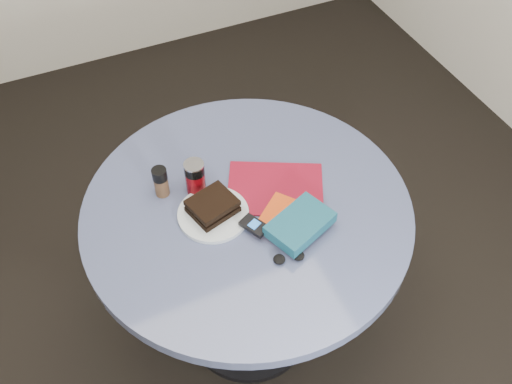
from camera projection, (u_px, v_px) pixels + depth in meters
name	position (u px, v px, depth m)	size (l,w,h in m)	color
ground	(249.00, 325.00, 2.28)	(4.00, 4.00, 0.00)	black
table	(248.00, 238.00, 1.84)	(1.00, 1.00, 0.75)	black
plate	(213.00, 214.00, 1.69)	(0.21, 0.21, 0.01)	silver
sandwich	(212.00, 206.00, 1.67)	(0.15, 0.14, 0.05)	black
soda_can	(195.00, 177.00, 1.72)	(0.07, 0.07, 0.12)	maroon
pepper_grinder	(161.00, 182.00, 1.71)	(0.05, 0.05, 0.10)	#4E3621
magazine	(275.00, 189.00, 1.76)	(0.29, 0.22, 0.01)	maroon
red_book	(280.00, 217.00, 1.67)	(0.16, 0.11, 0.01)	#D84511
novel	(300.00, 224.00, 1.63)	(0.19, 0.12, 0.04)	navy
mp3_player	(254.00, 226.00, 1.64)	(0.08, 0.09, 0.01)	black
headphones	(289.00, 257.00, 1.58)	(0.09, 0.05, 0.02)	black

